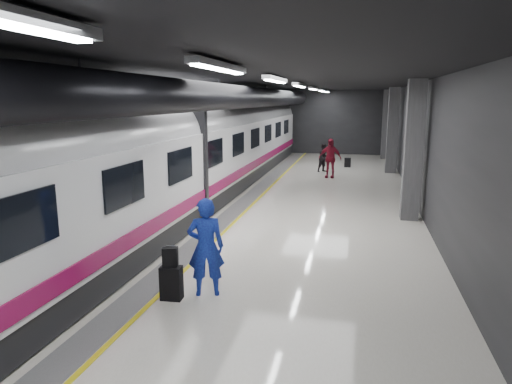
# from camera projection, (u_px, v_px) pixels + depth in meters

# --- Properties ---
(ground) EXTENTS (40.00, 40.00, 0.00)m
(ground) POSITION_uv_depth(u_px,v_px,m) (261.00, 227.00, 14.13)
(ground) COLOR white
(ground) RESTS_ON ground
(platform_hall) EXTENTS (10.02, 40.02, 4.51)m
(platform_hall) POSITION_uv_depth(u_px,v_px,m) (259.00, 110.00, 14.40)
(platform_hall) COLOR black
(platform_hall) RESTS_ON ground
(train) EXTENTS (3.05, 38.00, 4.05)m
(train) POSITION_uv_depth(u_px,v_px,m) (161.00, 157.00, 14.41)
(train) COLOR black
(train) RESTS_ON ground
(traveler_main) EXTENTS (0.84, 0.68, 2.00)m
(traveler_main) POSITION_uv_depth(u_px,v_px,m) (206.00, 247.00, 9.03)
(traveler_main) COLOR blue
(traveler_main) RESTS_ON ground
(suitcase_main) EXTENTS (0.43, 0.29, 0.68)m
(suitcase_main) POSITION_uv_depth(u_px,v_px,m) (171.00, 283.00, 8.94)
(suitcase_main) COLOR black
(suitcase_main) RESTS_ON ground
(shoulder_bag) EXTENTS (0.32, 0.23, 0.38)m
(shoulder_bag) POSITION_uv_depth(u_px,v_px,m) (170.00, 257.00, 8.85)
(shoulder_bag) COLOR black
(shoulder_bag) RESTS_ON suitcase_main
(traveler_far_a) EXTENTS (0.95, 0.93, 1.55)m
(traveler_far_a) POSITION_uv_depth(u_px,v_px,m) (324.00, 158.00, 24.62)
(traveler_far_a) COLOR black
(traveler_far_a) RESTS_ON ground
(traveler_far_b) EXTENTS (1.22, 0.68, 1.96)m
(traveler_far_b) POSITION_uv_depth(u_px,v_px,m) (330.00, 158.00, 22.80)
(traveler_far_b) COLOR maroon
(traveler_far_b) RESTS_ON ground
(suitcase_far) EXTENTS (0.38, 0.26, 0.54)m
(suitcase_far) POSITION_uv_depth(u_px,v_px,m) (348.00, 163.00, 26.48)
(suitcase_far) COLOR black
(suitcase_far) RESTS_ON ground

